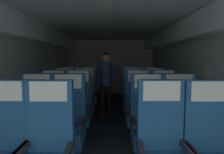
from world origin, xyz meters
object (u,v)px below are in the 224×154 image
object	(u,v)px
seat_d_right_aisle	(154,99)
seat_a_left_window	(1,152)
seat_b_right_aisle	(180,124)
seat_e_left_aisle	(89,92)
seat_d_left_aisle	(84,99)
flight_attendant	(106,77)
seat_e_right_aisle	(148,93)
seat_e_left_window	(72,92)
seat_c_right_aisle	(164,108)
seat_c_left_window	(53,108)
seat_d_right_window	(134,99)
seat_c_right_window	(139,108)
seat_b_right_window	(148,124)
seat_b_left_window	(36,124)
seat_c_left_aisle	(78,108)
seat_a_right_aisle	(212,153)
seat_d_left_window	(65,99)
seat_a_left_aisle	(47,153)
seat_e_right_window	(131,92)
seat_a_right_window	(163,152)
seat_b_left_aisle	(68,124)

from	to	relation	value
seat_d_right_aisle	seat_a_left_window	bearing A→B (deg)	-128.66
seat_b_right_aisle	seat_e_left_aisle	size ratio (longest dim) A/B	1.00
seat_d_right_aisle	seat_b_right_aisle	bearing A→B (deg)	-90.19
seat_d_left_aisle	flight_attendant	bearing A→B (deg)	41.14
seat_d_left_aisle	seat_e_right_aisle	world-z (taller)	same
seat_e_left_window	seat_c_right_aisle	bearing A→B (deg)	-39.78
seat_c_left_window	seat_d_left_aisle	size ratio (longest dim) A/B	1.00
seat_c_left_window	seat_c_right_aisle	xyz separation A→B (m)	(2.05, -0.00, 0.00)
seat_c_left_window	seat_d_right_window	world-z (taller)	same
seat_c_right_aisle	seat_b_right_aisle	bearing A→B (deg)	-90.07
seat_c_right_window	seat_d_right_aisle	xyz separation A→B (m)	(0.48, 0.86, 0.00)
seat_b_right_window	seat_e_left_aisle	size ratio (longest dim) A/B	1.00
seat_b_left_window	seat_a_left_window	bearing A→B (deg)	-90.73
seat_c_left_aisle	seat_d_left_aisle	size ratio (longest dim) A/B	1.00
seat_a_right_aisle	seat_d_left_window	size ratio (longest dim) A/B	1.00
seat_a_left_aisle	seat_d_left_window	distance (m)	2.63
seat_c_right_window	seat_d_left_window	world-z (taller)	same
seat_b_right_window	seat_d_right_window	size ratio (longest dim) A/B	1.00
seat_a_left_window	seat_d_left_window	size ratio (longest dim) A/B	1.00
seat_a_right_aisle	seat_d_left_aisle	bearing A→B (deg)	121.85
seat_d_right_aisle	seat_d_right_window	size ratio (longest dim) A/B	1.00
seat_b_right_window	seat_e_right_aisle	xyz separation A→B (m)	(0.46, 2.56, 0.00)
seat_c_right_aisle	seat_e_right_aisle	world-z (taller)	same
seat_c_left_aisle	seat_d_right_window	world-z (taller)	same
seat_e_left_aisle	flight_attendant	distance (m)	0.80
seat_a_right_aisle	seat_c_right_window	world-z (taller)	same
seat_d_left_aisle	seat_e_left_window	size ratio (longest dim) A/B	1.00
seat_e_right_window	seat_a_left_aisle	bearing A→B (deg)	-108.32
seat_c_right_window	seat_d_left_window	bearing A→B (deg)	151.41
seat_a_right_window	seat_d_left_aisle	distance (m)	2.79
seat_c_right_aisle	seat_e_left_window	distance (m)	2.67
seat_e_left_window	flight_attendant	distance (m)	1.14
seat_a_right_aisle	seat_b_left_aisle	xyz separation A→B (m)	(-1.59, 0.86, 0.00)
seat_b_left_window	seat_e_right_window	world-z (taller)	same
seat_a_right_window	seat_c_right_aisle	bearing A→B (deg)	74.74
seat_c_right_aisle	seat_a_right_aisle	bearing A→B (deg)	-89.64
seat_c_left_window	seat_c_left_aisle	xyz separation A→B (m)	(0.47, 0.00, 0.00)
seat_d_right_aisle	seat_e_left_aisle	world-z (taller)	same
seat_b_right_window	flight_attendant	xyz separation A→B (m)	(-0.65, 2.14, 0.46)
seat_c_right_window	seat_b_right_window	bearing A→B (deg)	-88.93
seat_c_left_aisle	seat_e_right_aisle	size ratio (longest dim) A/B	1.00
seat_a_left_aisle	seat_c_right_aisle	distance (m)	2.35
seat_a_right_aisle	seat_c_left_window	bearing A→B (deg)	140.08
seat_d_left_aisle	seat_c_right_aisle	bearing A→B (deg)	-28.26
seat_a_left_aisle	seat_a_right_window	distance (m)	1.13
seat_b_left_window	seat_b_right_aisle	world-z (taller)	same
seat_a_right_aisle	seat_d_left_window	bearing A→B (deg)	128.42
seat_a_right_aisle	seat_d_right_aisle	bearing A→B (deg)	90.14
seat_c_left_window	seat_a_left_window	bearing A→B (deg)	-89.92
seat_b_right_aisle	seat_c_left_aisle	world-z (taller)	same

